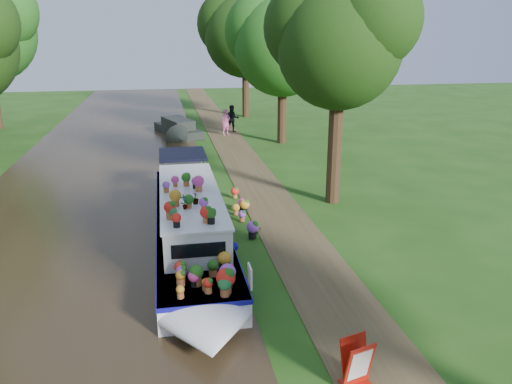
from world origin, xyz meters
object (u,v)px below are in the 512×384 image
(pedestrian_pink, at_px, (226,122))
(pedestrian_dark, at_px, (233,119))
(plant_boat, at_px, (191,222))
(sandwich_board, at_px, (357,365))
(second_boat, at_px, (178,129))

(pedestrian_pink, bearing_deg, pedestrian_dark, 31.87)
(pedestrian_pink, distance_m, pedestrian_dark, 1.10)
(plant_boat, distance_m, sandwich_board, 8.01)
(plant_boat, xyz_separation_m, second_boat, (0.29, 19.16, -0.38))
(pedestrian_pink, bearing_deg, second_boat, 146.27)
(second_boat, relative_size, pedestrian_pink, 3.56)
(sandwich_board, height_order, pedestrian_dark, pedestrian_dark)
(sandwich_board, distance_m, pedestrian_pink, 26.19)
(sandwich_board, relative_size, pedestrian_pink, 0.55)
(pedestrian_pink, bearing_deg, sandwich_board, -116.71)
(second_boat, distance_m, pedestrian_pink, 3.32)
(second_boat, xyz_separation_m, pedestrian_pink, (3.25, -0.50, 0.45))
(plant_boat, xyz_separation_m, sandwich_board, (2.76, -7.51, -0.38))
(plant_boat, bearing_deg, pedestrian_pink, 79.24)
(plant_boat, bearing_deg, pedestrian_dark, 78.04)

